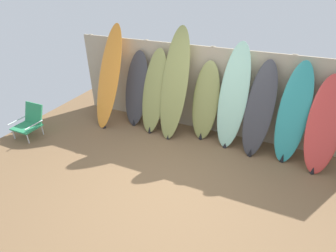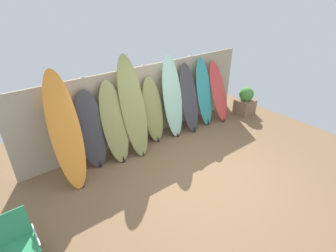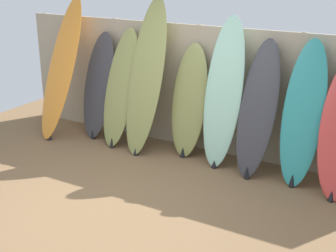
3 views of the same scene
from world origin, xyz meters
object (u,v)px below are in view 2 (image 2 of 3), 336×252
surfboard_orange_0 (65,131)px  surfboard_olive_3 (133,108)px  surfboard_charcoal_6 (189,99)px  planter_box (245,102)px  surfboard_olive_2 (114,123)px  surfboard_red_8 (219,92)px  beach_chair (15,239)px  surfboard_charcoal_1 (91,130)px  surfboard_olive_4 (153,111)px  surfboard_seafoam_5 (173,98)px  surfboard_teal_7 (204,93)px

surfboard_orange_0 → surfboard_olive_3: size_ratio=0.98×
surfboard_charcoal_6 → planter_box: bearing=-9.3°
surfboard_olive_2 → surfboard_olive_3: 0.52m
surfboard_orange_0 → surfboard_red_8: surfboard_orange_0 is taller
surfboard_red_8 → beach_chair: (-5.45, -1.29, -0.48)m
surfboard_charcoal_1 → surfboard_olive_3: size_ratio=0.74×
surfboard_olive_2 → surfboard_red_8: (3.18, -0.03, -0.05)m
surfboard_olive_4 → surfboard_charcoal_6: (1.04, -0.12, 0.08)m
surfboard_olive_2 → surfboard_olive_4: bearing=6.6°
surfboard_olive_3 → surfboard_seafoam_5: size_ratio=1.09×
surfboard_orange_0 → surfboard_red_8: size_ratio=1.31×
surfboard_orange_0 → surfboard_seafoam_5: size_ratio=1.07×
surfboard_seafoam_5 → planter_box: size_ratio=2.46×
surfboard_teal_7 → surfboard_olive_2: bearing=-179.3°
surfboard_olive_4 → surfboard_red_8: surfboard_red_8 is taller
surfboard_red_8 → surfboard_olive_2: bearing=179.4°
surfboard_charcoal_6 → surfboard_teal_7: surfboard_teal_7 is taller
surfboard_olive_3 → surfboard_red_8: size_ratio=1.34×
surfboard_olive_3 → planter_box: 3.69m
surfboard_teal_7 → surfboard_olive_3: bearing=-178.7°
surfboard_charcoal_6 → surfboard_teal_7: 0.56m
surfboard_olive_2 → planter_box: (4.08, -0.31, -0.48)m
planter_box → surfboard_orange_0: bearing=177.7°
surfboard_orange_0 → beach_chair: size_ratio=3.26×
surfboard_charcoal_6 → planter_box: size_ratio=2.14×
surfboard_olive_2 → surfboard_charcoal_6: (2.12, 0.01, 0.01)m
surfboard_teal_7 → planter_box: 1.52m
surfboard_charcoal_6 → planter_box: (1.96, -0.32, -0.48)m
surfboard_olive_2 → surfboard_charcoal_6: bearing=0.2°
surfboard_teal_7 → surfboard_red_8: size_ratio=1.10×
surfboard_charcoal_1 → surfboard_olive_2: (0.48, -0.09, 0.05)m
surfboard_orange_0 → beach_chair: bearing=-135.6°
surfboard_orange_0 → surfboard_olive_3: bearing=3.6°
surfboard_orange_0 → surfboard_charcoal_1: 0.64m
surfboard_olive_2 → surfboard_seafoam_5: (1.62, 0.06, 0.14)m
surfboard_olive_4 → planter_box: surfboard_olive_4 is taller
surfboard_olive_4 → beach_chair: surfboard_olive_4 is taller
surfboard_olive_3 → planter_box: bearing=-4.7°
surfboard_olive_2 → surfboard_seafoam_5: size_ratio=0.86×
surfboard_orange_0 → surfboard_charcoal_6: (3.15, 0.12, -0.20)m
surfboard_olive_2 → surfboard_teal_7: bearing=0.7°
surfboard_red_8 → planter_box: size_ratio=2.00×
surfboard_orange_0 → surfboard_olive_4: size_ratio=1.35×
surfboard_orange_0 → beach_chair: (-1.24, -1.21, -0.73)m
surfboard_orange_0 → surfboard_olive_3: (1.49, 0.09, 0.02)m
surfboard_charcoal_1 → surfboard_charcoal_6: size_ratio=0.93×
surfboard_charcoal_6 → surfboard_red_8: (1.06, -0.04, -0.06)m
surfboard_orange_0 → surfboard_olive_3: surfboard_olive_3 is taller
surfboard_charcoal_1 → surfboard_olive_3: surfboard_olive_3 is taller
surfboard_seafoam_5 → surfboard_red_8: surfboard_seafoam_5 is taller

